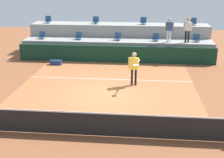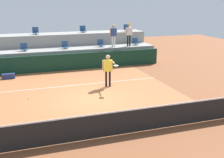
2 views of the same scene
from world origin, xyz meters
TOP-DOWN VIEW (x-y plane):
  - ground_plane at (0.00, 0.00)m, footprint 40.00×40.00m
  - court_inner_paint at (0.00, 1.00)m, footprint 9.00×10.00m
  - court_service_line at (0.00, 2.40)m, footprint 9.00×0.06m
  - tennis_net at (0.00, -4.00)m, footprint 10.48×0.08m
  - sponsor_backboard at (0.00, 6.00)m, footprint 13.00×0.16m
  - seating_tier_lower at (0.00, 7.30)m, footprint 13.00×1.80m
  - seating_tier_upper at (0.00, 9.10)m, footprint 13.00×1.80m
  - stadium_chair_lower_left at (-2.69, 7.23)m, footprint 0.44×0.40m
  - stadium_chair_lower_center at (0.04, 7.23)m, footprint 0.44×0.40m
  - stadium_chair_lower_right at (2.63, 7.23)m, footprint 0.44×0.40m
  - stadium_chair_lower_far_right at (5.35, 7.23)m, footprint 0.44×0.40m
  - stadium_chair_upper_left at (-1.74, 9.03)m, footprint 0.44×0.40m
  - stadium_chair_upper_right at (1.77, 9.03)m, footprint 0.44×0.40m
  - stadium_chair_upper_far_right at (5.34, 9.03)m, footprint 0.44×0.40m
  - tennis_player at (1.35, 1.56)m, footprint 0.60×1.27m
  - spectator_leaning_on_rail at (3.47, 6.85)m, footprint 0.57×0.24m
  - spectator_with_hat at (4.65, 6.85)m, footprint 0.57×0.43m
  - tennis_ball at (-2.94, -1.99)m, footprint 0.07×0.07m
  - equipment_bag at (-3.78, 5.04)m, footprint 0.76×0.28m

SIDE VIEW (x-z plane):
  - ground_plane at x=0.00m, z-range 0.00..0.00m
  - court_inner_paint at x=0.00m, z-range 0.00..0.01m
  - court_service_line at x=0.00m, z-range 0.01..0.01m
  - equipment_bag at x=-3.78m, z-range 0.00..0.30m
  - tennis_net at x=0.00m, z-range -0.04..1.03m
  - sponsor_backboard at x=0.00m, z-range 0.00..1.10m
  - seating_tier_lower at x=0.00m, z-range 0.00..1.25m
  - tennis_ball at x=-2.94m, z-range 0.96..1.03m
  - seating_tier_upper at x=0.00m, z-range 0.00..2.10m
  - tennis_player at x=1.35m, z-range 0.20..1.96m
  - stadium_chair_lower_left at x=-2.69m, z-range 1.20..1.72m
  - stadium_chair_lower_center at x=0.04m, z-range 1.20..1.72m
  - stadium_chair_lower_right at x=2.63m, z-range 1.20..1.72m
  - stadium_chair_lower_far_right at x=5.35m, z-range 1.20..1.72m
  - spectator_leaning_on_rail at x=3.47m, z-range 1.40..2.99m
  - spectator_with_hat at x=4.65m, z-range 1.43..3.10m
  - stadium_chair_upper_left at x=-1.74m, z-range 2.05..2.57m
  - stadium_chair_upper_right at x=1.77m, z-range 2.05..2.57m
  - stadium_chair_upper_far_right at x=5.34m, z-range 2.05..2.57m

